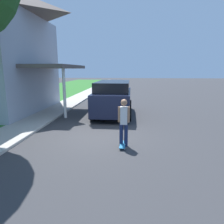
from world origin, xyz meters
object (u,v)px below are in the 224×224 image
object	(u,v)px
suv_parked	(113,97)
skateboarder	(124,120)
car_down_street	(116,85)
skateboard	(122,145)

from	to	relation	value
suv_parked	skateboarder	bearing A→B (deg)	-80.64
car_down_street	skateboarder	xyz separation A→B (m)	(1.97, -21.38, 0.31)
car_down_street	skateboard	xyz separation A→B (m)	(1.94, -21.48, -0.55)
suv_parked	skateboarder	xyz separation A→B (m)	(0.83, -5.04, -0.12)
car_down_street	suv_parked	bearing A→B (deg)	-86.02
car_down_street	skateboarder	bearing A→B (deg)	-84.74
suv_parked	skateboard	size ratio (longest dim) A/B	6.20
suv_parked	car_down_street	xyz separation A→B (m)	(-1.14, 16.34, -0.44)
car_down_street	skateboarder	distance (m)	21.47
car_down_street	skateboarder	size ratio (longest dim) A/B	2.52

